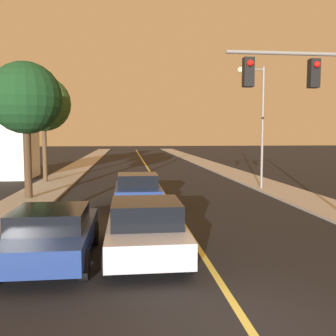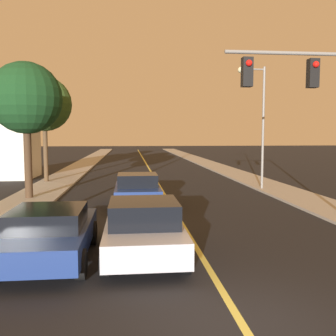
# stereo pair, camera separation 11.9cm
# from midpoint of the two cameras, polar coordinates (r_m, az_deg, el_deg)

# --- Properties ---
(ground_plane) EXTENTS (200.00, 200.00, 0.00)m
(ground_plane) POSITION_cam_midpoint_polar(r_m,az_deg,el_deg) (6.91, 11.71, -22.81)
(ground_plane) COLOR black
(road_surface) EXTENTS (10.86, 80.00, 0.01)m
(road_surface) POSITION_cam_midpoint_polar(r_m,az_deg,el_deg) (41.96, -3.67, 0.71)
(road_surface) COLOR black
(road_surface) RESTS_ON ground
(sidewalk_left) EXTENTS (2.50, 80.00, 0.12)m
(sidewalk_left) POSITION_cam_midpoint_polar(r_m,az_deg,el_deg) (42.18, -12.78, 0.69)
(sidewalk_left) COLOR #9E998E
(sidewalk_left) RESTS_ON ground
(sidewalk_right) EXTENTS (2.50, 80.00, 0.12)m
(sidewalk_right) POSITION_cam_midpoint_polar(r_m,az_deg,el_deg) (42.79, 5.30, 0.86)
(sidewalk_right) COLOR #9E998E
(sidewalk_right) RESTS_ON ground
(car_near_lane_front) EXTENTS (2.10, 4.13, 1.53)m
(car_near_lane_front) POSITION_cam_midpoint_polar(r_m,az_deg,el_deg) (9.95, -3.75, -9.19)
(car_near_lane_front) COLOR #A5A8B2
(car_near_lane_front) RESTS_ON ground
(car_near_lane_second) EXTENTS (2.09, 3.88, 1.48)m
(car_near_lane_second) POSITION_cam_midpoint_polar(r_m,az_deg,el_deg) (16.92, -4.85, -3.32)
(car_near_lane_second) COLOR navy
(car_near_lane_second) RESTS_ON ground
(car_outer_lane_front) EXTENTS (2.10, 4.33, 1.40)m
(car_outer_lane_front) POSITION_cam_midpoint_polar(r_m,az_deg,el_deg) (10.05, -17.65, -9.44)
(car_outer_lane_front) COLOR navy
(car_outer_lane_front) RESTS_ON ground
(traffic_signal_mast) EXTENTS (4.85, 0.42, 5.89)m
(traffic_signal_mast) POSITION_cam_midpoint_polar(r_m,az_deg,el_deg) (13.09, 22.25, 9.66)
(traffic_signal_mast) COLOR slate
(traffic_signal_mast) RESTS_ON ground
(streetlamp_right) EXTENTS (1.61, 0.36, 6.92)m
(streetlamp_right) POSITION_cam_midpoint_polar(r_m,az_deg,el_deg) (22.15, 13.21, 8.44)
(streetlamp_right) COLOR slate
(streetlamp_right) RESTS_ON ground
(tree_left_near) EXTENTS (3.56, 3.56, 6.89)m
(tree_left_near) POSITION_cam_midpoint_polar(r_m,az_deg,el_deg) (26.08, -18.60, 9.21)
(tree_left_near) COLOR #4C3823
(tree_left_near) RESTS_ON ground
(tree_left_far) EXTENTS (3.47, 3.47, 6.60)m
(tree_left_far) POSITION_cam_midpoint_polar(r_m,az_deg,el_deg) (19.60, -21.05, 9.84)
(tree_left_far) COLOR #3D2B1C
(tree_left_far) RESTS_ON ground
(domed_building_left) EXTENTS (4.24, 4.24, 7.90)m
(domed_building_left) POSITION_cam_midpoint_polar(r_m,az_deg,el_deg) (30.27, -23.96, 5.33)
(domed_building_left) COLOR beige
(domed_building_left) RESTS_ON ground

